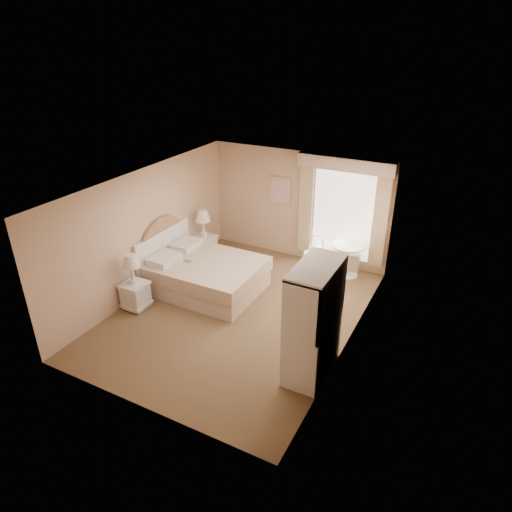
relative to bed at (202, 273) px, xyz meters
The scene contains 9 objects.
room 1.49m from the bed, 21.30° to the right, with size 4.21×5.51×2.51m.
window 3.25m from the bed, 45.68° to the left, with size 2.05×0.22×2.51m.
framed_art 2.65m from the bed, 73.69° to the left, with size 0.52×0.04×0.62m.
bed is the anchor object (origin of this frame).
nightstand_near 1.40m from the bed, 121.10° to the right, with size 0.46×0.46×1.11m.
nightstand_far 1.39m from the bed, 121.46° to the left, with size 0.49×0.49×1.19m.
round_table 3.13m from the bed, 38.19° to the left, with size 0.69×0.69×0.72m.
cafe_chair 2.53m from the bed, 46.87° to the left, with size 0.49×0.49×0.81m.
armoire 3.25m from the bed, 24.58° to the right, with size 0.56×1.12×1.87m.
Camera 1 is at (3.67, -6.31, 4.82)m, focal length 32.00 mm.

